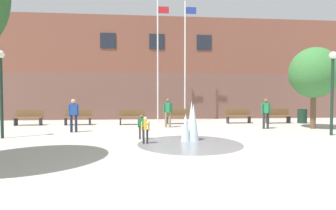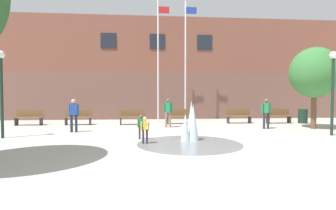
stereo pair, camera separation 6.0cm
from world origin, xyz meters
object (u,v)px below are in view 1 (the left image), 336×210
(park_bench_left_of_flagpoles, at_px, (78,117))
(adult_in_red, at_px, (266,111))
(teen_by_trashcan, at_px, (168,110))
(child_running, at_px, (145,128))
(flagpole_right, at_px, (185,58))
(park_bench_center, at_px, (179,116))
(flagpole_left, at_px, (158,58))
(lamp_post_left_lane, at_px, (1,80))
(street_tree_near_building, at_px, (314,73))
(trash_can, at_px, (302,116))
(park_bench_near_trashcan, at_px, (238,116))
(adult_near_bench, at_px, (74,113))
(child_in_fountain, at_px, (141,125))
(park_bench_far_right, at_px, (278,116))
(lamp_post_right_lane, at_px, (332,80))
(park_bench_under_left_flagpole, at_px, (132,117))
(park_bench_far_left, at_px, (29,117))

(park_bench_left_of_flagpoles, bearing_deg, adult_in_red, -14.91)
(park_bench_left_of_flagpoles, relative_size, teen_by_trashcan, 1.01)
(child_running, relative_size, flagpole_right, 0.12)
(park_bench_center, relative_size, flagpole_right, 0.20)
(teen_by_trashcan, relative_size, flagpole_left, 0.20)
(teen_by_trashcan, relative_size, lamp_post_left_lane, 0.44)
(teen_by_trashcan, relative_size, street_tree_near_building, 0.37)
(adult_in_red, height_order, trash_can, adult_in_red)
(park_bench_near_trashcan, distance_m, flagpole_left, 6.45)
(adult_in_red, height_order, flagpole_right, flagpole_right)
(adult_near_bench, xyz_separation_m, teen_by_trashcan, (4.67, 1.50, 0.00))
(child_in_fountain, bearing_deg, park_bench_near_trashcan, -139.04)
(park_bench_near_trashcan, xyz_separation_m, flagpole_left, (-5.00, 1.48, 3.80))
(park_bench_left_of_flagpoles, height_order, adult_near_bench, adult_near_bench)
(adult_near_bench, distance_m, lamp_post_left_lane, 3.24)
(park_bench_far_right, relative_size, lamp_post_right_lane, 0.43)
(park_bench_near_trashcan, xyz_separation_m, trash_can, (4.06, -0.35, -0.03))
(park_bench_under_left_flagpole, height_order, park_bench_near_trashcan, same)
(adult_near_bench, distance_m, street_tree_near_building, 12.46)
(park_bench_far_right, relative_size, child_running, 1.62)
(park_bench_far_right, height_order, lamp_post_left_lane, lamp_post_left_lane)
(park_bench_under_left_flagpole, distance_m, park_bench_far_right, 9.14)
(child_in_fountain, distance_m, street_tree_near_building, 9.68)
(street_tree_near_building, bearing_deg, lamp_post_left_lane, -173.17)
(lamp_post_right_lane, distance_m, street_tree_near_building, 2.40)
(adult_near_bench, height_order, child_running, adult_near_bench)
(park_bench_under_left_flagpole, bearing_deg, trash_can, -0.68)
(park_bench_far_left, height_order, lamp_post_right_lane, lamp_post_right_lane)
(adult_in_red, bearing_deg, park_bench_near_trashcan, 149.01)
(park_bench_near_trashcan, relative_size, street_tree_near_building, 0.37)
(park_bench_far_left, distance_m, park_bench_center, 8.92)
(park_bench_far_left, relative_size, teen_by_trashcan, 1.01)
(park_bench_center, relative_size, adult_near_bench, 1.01)
(park_bench_center, distance_m, park_bench_far_right, 6.29)
(park_bench_center, height_order, flagpole_right, flagpole_right)
(park_bench_left_of_flagpoles, relative_size, child_running, 1.62)
(park_bench_under_left_flagpole, distance_m, trash_can, 10.72)
(flagpole_right, relative_size, lamp_post_right_lane, 2.19)
(park_bench_center, distance_m, adult_near_bench, 6.41)
(park_bench_under_left_flagpole, distance_m, park_bench_center, 2.86)
(park_bench_under_left_flagpole, height_order, park_bench_center, same)
(park_bench_far_right, bearing_deg, adult_near_bench, -165.70)
(trash_can, bearing_deg, child_in_fountain, -153.06)
(park_bench_far_left, bearing_deg, child_in_fountain, -39.36)
(park_bench_far_left, height_order, street_tree_near_building, street_tree_near_building)
(park_bench_far_left, height_order, park_bench_near_trashcan, same)
(park_bench_far_right, bearing_deg, park_bench_left_of_flagpoles, 179.17)
(child_running, xyz_separation_m, lamp_post_left_lane, (-5.88, 1.74, 1.80))
(park_bench_left_of_flagpoles, xyz_separation_m, park_bench_near_trashcan, (9.88, 0.06, 0.00))
(park_bench_under_left_flagpole, relative_size, adult_near_bench, 1.01)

